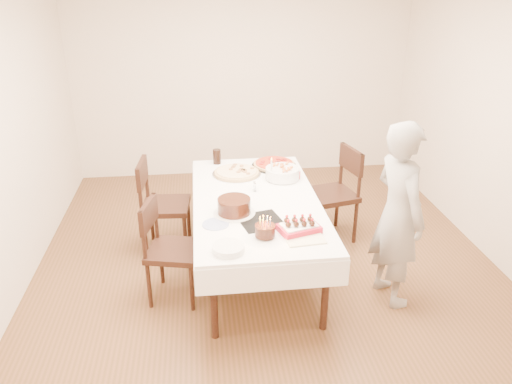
{
  "coord_description": "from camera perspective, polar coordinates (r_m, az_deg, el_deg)",
  "views": [
    {
      "loc": [
        -0.61,
        -4.18,
        2.7
      ],
      "look_at": [
        -0.12,
        -0.07,
        0.82
      ],
      "focal_mm": 35.0,
      "sensor_mm": 36.0,
      "label": 1
    }
  ],
  "objects": [
    {
      "name": "wall_front",
      "position": [
        2.24,
        10.66,
        -13.12
      ],
      "size": [
        4.5,
        0.04,
        2.7
      ],
      "primitive_type": "cube",
      "color": "beige",
      "rests_on": "floor"
    },
    {
      "name": "wall_back",
      "position": [
        6.84,
        -1.62,
        12.99
      ],
      "size": [
        4.5,
        0.04,
        2.7
      ],
      "primitive_type": "cube",
      "color": "beige",
      "rests_on": "floor"
    },
    {
      "name": "china_plate",
      "position": [
        4.15,
        -4.64,
        -3.68
      ],
      "size": [
        0.28,
        0.28,
        0.01
      ],
      "primitive_type": "cylinder",
      "rotation": [
        0.0,
        0.0,
        -0.31
      ],
      "color": "white",
      "rests_on": "dining_table"
    },
    {
      "name": "layer_cake",
      "position": [
        4.28,
        -2.52,
        -1.65
      ],
      "size": [
        0.43,
        0.43,
        0.14
      ],
      "primitive_type": "cylinder",
      "rotation": [
        0.0,
        0.0,
        0.21
      ],
      "color": "#33160C",
      "rests_on": "dining_table"
    },
    {
      "name": "wall_left",
      "position": [
        4.69,
        -27.07,
        4.95
      ],
      "size": [
        0.04,
        5.0,
        2.7
      ],
      "primitive_type": "cube",
      "color": "beige",
      "rests_on": "floor"
    },
    {
      "name": "dining_table",
      "position": [
        4.75,
        -0.0,
        -4.95
      ],
      "size": [
        1.35,
        2.24,
        0.75
      ],
      "primitive_type": "cube",
      "rotation": [
        0.0,
        0.0,
        0.1
      ],
      "color": "white",
      "rests_on": "floor"
    },
    {
      "name": "strawberry_box",
      "position": [
        4.03,
        4.95,
        -4.03
      ],
      "size": [
        0.37,
        0.29,
        0.08
      ],
      "primitive_type": null,
      "rotation": [
        0.0,
        0.0,
        0.29
      ],
      "color": "#B7142A",
      "rests_on": "dining_table"
    },
    {
      "name": "pizza_white",
      "position": [
        5.12,
        -2.23,
        2.24
      ],
      "size": [
        0.66,
        0.66,
        0.04
      ],
      "primitive_type": "cylinder",
      "rotation": [
        0.0,
        0.0,
        0.41
      ],
      "color": "beige",
      "rests_on": "dining_table"
    },
    {
      "name": "pasta_bowl",
      "position": [
        5.0,
        3.04,
        2.17
      ],
      "size": [
        0.43,
        0.43,
        0.11
      ],
      "primitive_type": "cylinder",
      "rotation": [
        0.0,
        0.0,
        0.31
      ],
      "color": "white",
      "rests_on": "dining_table"
    },
    {
      "name": "floor",
      "position": [
        5.01,
        1.24,
        -8.2
      ],
      "size": [
        5.0,
        5.0,
        0.0
      ],
      "primitive_type": "plane",
      "color": "#52381C",
      "rests_on": "ground"
    },
    {
      "name": "cake_board",
      "position": [
        4.19,
        0.56,
        -3.38
      ],
      "size": [
        0.42,
        0.42,
        0.01
      ],
      "primitive_type": "cube",
      "rotation": [
        0.0,
        0.0,
        0.25
      ],
      "color": "black",
      "rests_on": "dining_table"
    },
    {
      "name": "birthday_cake",
      "position": [
        3.91,
        1.03,
        -4.0
      ],
      "size": [
        0.18,
        0.18,
        0.16
      ],
      "primitive_type": "cylinder",
      "rotation": [
        0.0,
        0.0,
        -0.14
      ],
      "color": "#381A0F",
      "rests_on": "dining_table"
    },
    {
      "name": "chair_left_dessert",
      "position": [
        4.38,
        -9.35,
        -6.65
      ],
      "size": [
        0.57,
        0.57,
        0.93
      ],
      "primitive_type": null,
      "rotation": [
        0.0,
        0.0,
        2.91
      ],
      "color": "#321A10",
      "rests_on": "floor"
    },
    {
      "name": "shaker_pair",
      "position": [
        4.72,
        -0.12,
        0.52
      ],
      "size": [
        0.09,
        0.09,
        0.08
      ],
      "primitive_type": null,
      "rotation": [
        0.0,
        0.0,
        -0.25
      ],
      "color": "white",
      "rests_on": "dining_table"
    },
    {
      "name": "chair_right_savory",
      "position": [
        5.31,
        8.55,
        -0.33
      ],
      "size": [
        0.62,
        0.62,
        1.01
      ],
      "primitive_type": null,
      "rotation": [
        0.0,
        0.0,
        0.23
      ],
      "color": "#321A10",
      "rests_on": "floor"
    },
    {
      "name": "pizza_pepperoni",
      "position": [
        5.34,
        2.08,
        3.19
      ],
      "size": [
        0.6,
        0.6,
        0.04
      ],
      "primitive_type": "cylinder",
      "rotation": [
        0.0,
        0.0,
        -0.3
      ],
      "color": "red",
      "rests_on": "dining_table"
    },
    {
      "name": "red_placemat",
      "position": [
        5.12,
        3.89,
        1.94
      ],
      "size": [
        0.25,
        0.25,
        0.01
      ],
      "primitive_type": "cube",
      "rotation": [
        0.0,
        0.0,
        -0.22
      ],
      "color": "#B21E1E",
      "rests_on": "dining_table"
    },
    {
      "name": "taper_candle",
      "position": [
        4.89,
        1.77,
        2.56
      ],
      "size": [
        0.06,
        0.06,
        0.26
      ],
      "primitive_type": "cylinder",
      "rotation": [
        0.0,
        0.0,
        -0.0
      ],
      "color": "white",
      "rests_on": "dining_table"
    },
    {
      "name": "box_lid",
      "position": [
        3.93,
        5.61,
        -5.44
      ],
      "size": [
        0.32,
        0.23,
        0.02
      ],
      "primitive_type": "cube",
      "rotation": [
        0.0,
        0.0,
        0.09
      ],
      "color": "beige",
      "rests_on": "dining_table"
    },
    {
      "name": "person",
      "position": [
        4.32,
        15.92,
        -2.52
      ],
      "size": [
        0.51,
        0.66,
        1.62
      ],
      "primitive_type": "imported",
      "rotation": [
        0.0,
        0.0,
        1.8
      ],
      "color": "#9F9B96",
      "rests_on": "floor"
    },
    {
      "name": "wall_right",
      "position": [
        5.24,
        26.75,
        6.84
      ],
      "size": [
        0.04,
        5.0,
        2.7
      ],
      "primitive_type": "cube",
      "color": "beige",
      "rests_on": "floor"
    },
    {
      "name": "plate_stack",
      "position": [
        3.76,
        -3.17,
        -6.44
      ],
      "size": [
        0.25,
        0.25,
        0.05
      ],
      "primitive_type": "cylinder",
      "rotation": [
        0.0,
        0.0,
        0.01
      ],
      "color": "white",
      "rests_on": "dining_table"
    },
    {
      "name": "cola_glass",
      "position": [
        5.4,
        -4.49,
        4.05
      ],
      "size": [
        0.09,
        0.09,
        0.16
      ],
      "primitive_type": "cylinder",
      "rotation": [
        0.0,
        0.0,
        -0.11
      ],
      "color": "black",
      "rests_on": "dining_table"
    },
    {
      "name": "chair_left_savory",
      "position": [
        5.12,
        -10.25,
        -1.57
      ],
      "size": [
        0.54,
        0.54,
        0.99
      ],
      "primitive_type": null,
      "rotation": [
        0.0,
        0.0,
        3.06
      ],
      "color": "#321A10",
      "rests_on": "floor"
    }
  ]
}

